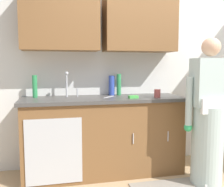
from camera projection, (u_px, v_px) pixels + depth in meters
The scene contains 11 objects.
kitchen_wall_with_uppers at pixel (129, 54), 3.43m from camera, with size 4.80×0.44×2.70m.
counter_cabinet at pixel (103, 137), 3.16m from camera, with size 1.90×0.62×0.90m.
countertop at pixel (103, 99), 3.12m from camera, with size 1.96×0.66×0.04m, color #474442.
sink at pixel (71, 99), 3.04m from camera, with size 0.50×0.36×0.35m.
person_at_sink at pixel (208, 123), 2.82m from camera, with size 0.55×0.34×1.62m.
bottle_cleaner_spray at pixel (119, 85), 3.33m from camera, with size 0.06×0.06×0.28m, color #2D8C4C.
bottle_water_short at pixel (112, 85), 3.35m from camera, with size 0.08×0.08×0.25m, color #334CB2.
bottle_dish_liquid at pixel (35, 86), 3.07m from camera, with size 0.06×0.06×0.27m, color #2D8C4C.
cup_by_sink at pixel (157, 93), 3.09m from camera, with size 0.08×0.08×0.10m, color #B24C47.
knife_on_counter at pixel (109, 97), 3.12m from camera, with size 0.24×0.02×0.01m, color silver.
sponge at pixel (133, 97), 3.03m from camera, with size 0.11×0.07×0.03m, color #4CBF4C.
Camera 1 is at (-1.13, -2.34, 1.32)m, focal length 41.17 mm.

